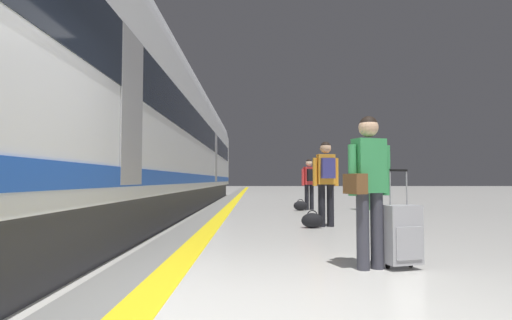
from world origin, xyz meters
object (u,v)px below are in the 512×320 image
(high_speed_train, at_px, (137,121))
(passenger_mid, at_px, (309,180))
(passenger_near, at_px, (326,176))
(duffel_bag_near, at_px, (312,220))
(rolling_suitcase_foreground, at_px, (402,234))
(duffel_bag_mid, at_px, (301,206))
(traveller_foreground, at_px, (368,180))
(waste_bin, at_px, (363,196))

(high_speed_train, distance_m, passenger_mid, 5.71)
(passenger_near, xyz_separation_m, duffel_bag_near, (-0.32, -0.22, -0.89))
(rolling_suitcase_foreground, height_order, passenger_mid, passenger_mid)
(rolling_suitcase_foreground, xyz_separation_m, duffel_bag_mid, (-0.14, 8.38, -0.22))
(high_speed_train, distance_m, traveller_foreground, 7.64)
(high_speed_train, bearing_deg, duffel_bag_near, -29.19)
(waste_bin, bearing_deg, passenger_near, -113.32)
(duffel_bag_mid, relative_size, waste_bin, 0.48)
(rolling_suitcase_foreground, height_order, waste_bin, rolling_suitcase_foreground)
(duffel_bag_mid, bearing_deg, duffel_bag_near, -93.66)
(high_speed_train, height_order, duffel_bag_near, high_speed_train)
(high_speed_train, relative_size, passenger_mid, 20.80)
(traveller_foreground, bearing_deg, waste_bin, 75.30)
(duffel_bag_near, bearing_deg, rolling_suitcase_foreground, -83.35)
(high_speed_train, height_order, traveller_foreground, high_speed_train)
(rolling_suitcase_foreground, distance_m, passenger_mid, 8.71)
(traveller_foreground, bearing_deg, rolling_suitcase_foreground, 0.01)
(traveller_foreground, relative_size, rolling_suitcase_foreground, 1.54)
(traveller_foreground, bearing_deg, duffel_bag_mid, 88.47)
(duffel_bag_near, xyz_separation_m, waste_bin, (2.34, 4.90, 0.30))
(rolling_suitcase_foreground, relative_size, duffel_bag_mid, 2.46)
(traveller_foreground, xyz_separation_m, waste_bin, (2.27, 8.64, -0.50))
(high_speed_train, height_order, passenger_mid, high_speed_train)
(duffel_bag_near, bearing_deg, traveller_foreground, -88.89)
(duffel_bag_near, relative_size, passenger_mid, 0.27)
(passenger_near, xyz_separation_m, passenger_mid, (0.30, 4.72, -0.07))
(high_speed_train, bearing_deg, passenger_near, -25.24)
(duffel_bag_near, distance_m, passenger_mid, 5.04)
(traveller_foreground, distance_m, rolling_suitcase_foreground, 0.69)
(duffel_bag_near, bearing_deg, passenger_mid, 82.83)
(passenger_mid, bearing_deg, traveller_foreground, -93.61)
(traveller_foreground, xyz_separation_m, duffel_bag_mid, (0.22, 8.38, -0.81))
(high_speed_train, xyz_separation_m, duffel_bag_near, (4.24, -2.37, -2.35))
(passenger_near, bearing_deg, passenger_mid, 86.38)
(traveller_foreground, distance_m, passenger_mid, 8.70)
(passenger_near, relative_size, waste_bin, 1.93)
(duffel_bag_mid, bearing_deg, rolling_suitcase_foreground, -89.04)
(passenger_near, bearing_deg, duffel_bag_mid, 90.34)
(traveller_foreground, relative_size, duffel_bag_mid, 3.78)
(high_speed_train, relative_size, passenger_near, 19.35)
(traveller_foreground, relative_size, passenger_mid, 1.02)
(rolling_suitcase_foreground, xyz_separation_m, passenger_near, (-0.11, 3.96, 0.67))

